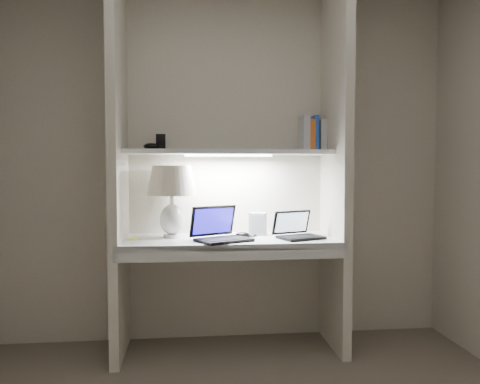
{
  "coord_description": "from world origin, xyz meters",
  "views": [
    {
      "loc": [
        -0.27,
        -1.89,
        1.24
      ],
      "look_at": [
        0.05,
        1.05,
        1.09
      ],
      "focal_mm": 35.0,
      "sensor_mm": 36.0,
      "label": 1
    }
  ],
  "objects": [
    {
      "name": "back_wall",
      "position": [
        0.0,
        1.5,
        1.25
      ],
      "size": [
        3.2,
        0.01,
        2.5
      ],
      "primitive_type": "cube",
      "color": "beige",
      "rests_on": "floor"
    },
    {
      "name": "alcove_panel_left",
      "position": [
        -0.73,
        1.23,
        1.25
      ],
      "size": [
        0.06,
        0.55,
        2.5
      ],
      "primitive_type": "cube",
      "color": "beige",
      "rests_on": "floor"
    },
    {
      "name": "alcove_panel_right",
      "position": [
        0.73,
        1.23,
        1.25
      ],
      "size": [
        0.06,
        0.55,
        2.5
      ],
      "primitive_type": "cube",
      "color": "beige",
      "rests_on": "floor"
    },
    {
      "name": "desk",
      "position": [
        0.0,
        1.23,
        0.75
      ],
      "size": [
        1.4,
        0.55,
        0.04
      ],
      "primitive_type": "cube",
      "color": "white",
      "rests_on": "alcove_panel_left"
    },
    {
      "name": "desk_apron",
      "position": [
        0.0,
        0.96,
        0.72
      ],
      "size": [
        1.46,
        0.03,
        0.1
      ],
      "primitive_type": "cube",
      "color": "silver",
      "rests_on": "desk"
    },
    {
      "name": "shelf",
      "position": [
        0.0,
        1.32,
        1.35
      ],
      "size": [
        1.4,
        0.36,
        0.03
      ],
      "primitive_type": "cube",
      "color": "silver",
      "rests_on": "back_wall"
    },
    {
      "name": "strip_light",
      "position": [
        0.0,
        1.32,
        1.33
      ],
      "size": [
        0.6,
        0.04,
        0.02
      ],
      "primitive_type": "cube",
      "color": "white",
      "rests_on": "shelf"
    },
    {
      "name": "table_lamp",
      "position": [
        -0.39,
        1.3,
        1.1
      ],
      "size": [
        0.33,
        0.33,
        0.49
      ],
      "color": "white",
      "rests_on": "desk"
    },
    {
      "name": "laptop_main",
      "position": [
        -0.07,
        1.13,
        0.82
      ],
      "size": [
        0.42,
        0.4,
        0.22
      ],
      "rotation": [
        0.0,
        0.0,
        0.48
      ],
      "color": "black",
      "rests_on": "desk"
    },
    {
      "name": "laptop_netbook",
      "position": [
        0.45,
        1.18,
        0.81
      ],
      "size": [
        0.35,
        0.33,
        0.18
      ],
      "rotation": [
        0.0,
        0.0,
        0.35
      ],
      "color": "black",
      "rests_on": "desk"
    },
    {
      "name": "speaker",
      "position": [
        0.21,
        1.34,
        0.85
      ],
      "size": [
        0.13,
        0.12,
        0.16
      ],
      "primitive_type": "cube",
      "rotation": [
        0.0,
        0.0,
        -0.39
      ],
      "color": "silver",
      "rests_on": "desk"
    },
    {
      "name": "mouse",
      "position": [
        0.09,
        1.24,
        0.79
      ],
      "size": [
        0.11,
        0.09,
        0.04
      ],
      "primitive_type": "ellipsoid",
      "rotation": [
        0.0,
        0.0,
        0.33
      ],
      "color": "black",
      "rests_on": "desk"
    },
    {
      "name": "cable_coil",
      "position": [
        0.15,
        1.29,
        0.78
      ],
      "size": [
        0.1,
        0.1,
        0.01
      ],
      "primitive_type": "torus",
      "rotation": [
        0.0,
        0.0,
        0.07
      ],
      "color": "black",
      "rests_on": "desk"
    },
    {
      "name": "sticky_note",
      "position": [
        -0.64,
        1.23,
        0.77
      ],
      "size": [
        0.08,
        0.08,
        0.0
      ],
      "primitive_type": "cube",
      "rotation": [
        0.0,
        0.0,
        0.05
      ],
      "color": "#DFF232",
      "rests_on": "desk"
    },
    {
      "name": "book_row",
      "position": [
        0.65,
        1.41,
        1.48
      ],
      "size": [
        0.24,
        0.17,
        0.25
      ],
      "color": "white",
      "rests_on": "shelf"
    },
    {
      "name": "shelf_box",
      "position": [
        -0.47,
        1.42,
        1.42
      ],
      "size": [
        0.07,
        0.05,
        0.11
      ],
      "primitive_type": "cube",
      "rotation": [
        0.0,
        0.0,
        0.03
      ],
      "color": "black",
      "rests_on": "shelf"
    },
    {
      "name": "shelf_gadget",
      "position": [
        -0.53,
        1.35,
        1.39
      ],
      "size": [
        0.11,
        0.08,
        0.05
      ],
      "primitive_type": "ellipsoid",
      "rotation": [
        0.0,
        0.0,
        -0.08
      ],
      "color": "black",
      "rests_on": "shelf"
    }
  ]
}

